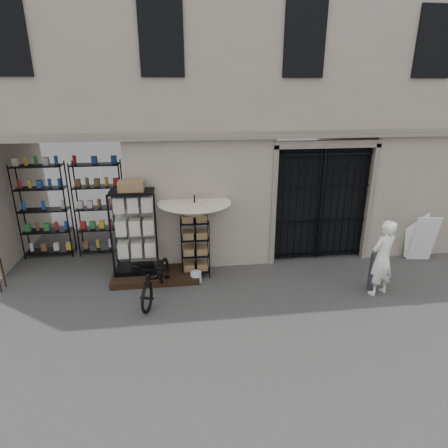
{
  "coord_description": "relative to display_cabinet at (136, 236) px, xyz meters",
  "views": [
    {
      "loc": [
        -1.85,
        -6.47,
        4.21
      ],
      "look_at": [
        -0.8,
        1.4,
        1.35
      ],
      "focal_mm": 30.0,
      "sensor_mm": 36.0,
      "label": 1
    }
  ],
  "objects": [
    {
      "name": "ground",
      "position": [
        2.81,
        -1.73,
        -1.03
      ],
      "size": [
        80.0,
        80.0,
        0.0
      ],
      "primitive_type": "plane",
      "color": "black",
      "rests_on": "ground"
    },
    {
      "name": "main_building",
      "position": [
        2.81,
        2.27,
        3.47
      ],
      "size": [
        14.0,
        4.0,
        9.0
      ],
      "primitive_type": "cube",
      "color": "gray",
      "rests_on": "ground"
    },
    {
      "name": "shop_recess",
      "position": [
        -1.69,
        1.07,
        0.47
      ],
      "size": [
        3.0,
        1.7,
        3.0
      ],
      "primitive_type": "cube",
      "color": "black",
      "rests_on": "ground"
    },
    {
      "name": "shop_shelving",
      "position": [
        -1.74,
        1.57,
        0.22
      ],
      "size": [
        2.7,
        0.5,
        2.5
      ],
      "primitive_type": "cube",
      "color": "black",
      "rests_on": "ground"
    },
    {
      "name": "iron_gate",
      "position": [
        4.56,
        0.55,
        0.47
      ],
      "size": [
        2.5,
        0.21,
        3.0
      ],
      "color": "black",
      "rests_on": "ground"
    },
    {
      "name": "step_platform",
      "position": [
        0.41,
        -0.18,
        -0.96
      ],
      "size": [
        2.0,
        0.9,
        0.15
      ],
      "primitive_type": "cube",
      "color": "black",
      "rests_on": "ground"
    },
    {
      "name": "display_cabinet",
      "position": [
        0.0,
        0.0,
        0.0
      ],
      "size": [
        1.13,
        0.9,
        2.12
      ],
      "rotation": [
        0.0,
        0.0,
        0.35
      ],
      "color": "black",
      "rests_on": "step_platform"
    },
    {
      "name": "wire_rack",
      "position": [
        1.36,
        -0.09,
        -0.33
      ],
      "size": [
        0.65,
        0.48,
        1.44
      ],
      "rotation": [
        0.0,
        0.0,
        0.05
      ],
      "color": "black",
      "rests_on": "ground"
    },
    {
      "name": "market_umbrella",
      "position": [
        1.37,
        -0.03,
        0.68
      ],
      "size": [
        1.63,
        1.66,
        2.38
      ],
      "rotation": [
        0.0,
        0.0,
        -0.13
      ],
      "color": "black",
      "rests_on": "ground"
    },
    {
      "name": "white_bucket",
      "position": [
        1.34,
        -0.44,
        -0.91
      ],
      "size": [
        0.33,
        0.33,
        0.24
      ],
      "primitive_type": "cylinder",
      "rotation": [
        0.0,
        0.0,
        0.43
      ],
      "color": "silver",
      "rests_on": "ground"
    },
    {
      "name": "bicycle",
      "position": [
        0.47,
        -1.0,
        -1.03
      ],
      "size": [
        0.86,
        1.08,
        1.82
      ],
      "primitive_type": "imported",
      "rotation": [
        0.0,
        0.0,
        -0.26
      ],
      "color": "black",
      "rests_on": "ground"
    },
    {
      "name": "steel_bollard",
      "position": [
        5.18,
        -1.31,
        -0.59
      ],
      "size": [
        0.2,
        0.2,
        0.88
      ],
      "primitive_type": "cylinder",
      "rotation": [
        0.0,
        0.0,
        -0.27
      ],
      "color": "#4D505A",
      "rests_on": "ground"
    },
    {
      "name": "shopkeeper",
      "position": [
        5.24,
        -1.5,
        -1.03
      ],
      "size": [
        1.19,
        1.8,
        0.4
      ],
      "primitive_type": "imported",
      "rotation": [
        0.0,
        0.0,
        3.51
      ],
      "color": "white",
      "rests_on": "ground"
    },
    {
      "name": "easel_sign",
      "position": [
        7.17,
        0.03,
        -0.39
      ],
      "size": [
        0.69,
        0.77,
        1.24
      ],
      "rotation": [
        0.0,
        0.0,
        -0.16
      ],
      "color": "silver",
      "rests_on": "ground"
    }
  ]
}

